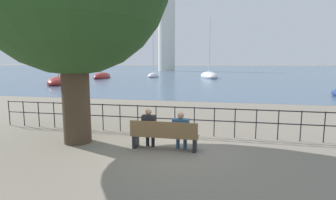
% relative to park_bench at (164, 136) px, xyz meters
% --- Properties ---
extents(ground_plane, '(1000.00, 1000.00, 0.00)m').
position_rel_park_bench_xyz_m(ground_plane, '(0.00, 0.07, -0.44)').
color(ground_plane, gray).
extents(harbor_water, '(600.00, 300.00, 0.01)m').
position_rel_park_bench_xyz_m(harbor_water, '(0.00, 160.26, -0.44)').
color(harbor_water, '#47607A').
rests_on(harbor_water, ground_plane).
extents(park_bench, '(2.06, 0.45, 0.90)m').
position_rel_park_bench_xyz_m(park_bench, '(0.00, 0.00, 0.00)').
color(park_bench, brown).
rests_on(park_bench, ground_plane).
extents(seated_person_left, '(0.39, 0.35, 1.24)m').
position_rel_park_bench_xyz_m(seated_person_left, '(-0.50, 0.08, 0.23)').
color(seated_person_left, black).
rests_on(seated_person_left, ground_plane).
extents(seated_person_right, '(0.50, 0.35, 1.17)m').
position_rel_park_bench_xyz_m(seated_person_right, '(0.50, 0.08, 0.21)').
color(seated_person_right, navy).
rests_on(seated_person_right, ground_plane).
extents(promenade_railing, '(14.37, 0.04, 1.05)m').
position_rel_park_bench_xyz_m(promenade_railing, '(0.00, 1.79, 0.25)').
color(promenade_railing, black).
rests_on(promenade_railing, ground_plane).
extents(sailboat_1, '(4.93, 7.28, 11.90)m').
position_rel_park_bench_xyz_m(sailboat_1, '(-18.58, 21.89, -0.11)').
color(sailboat_1, maroon).
rests_on(sailboat_1, ground_plane).
extents(sailboat_2, '(3.14, 7.36, 9.64)m').
position_rel_park_bench_xyz_m(sailboat_2, '(-19.09, 35.08, -0.11)').
color(sailboat_2, maroon).
rests_on(sailboat_2, ground_plane).
extents(sailboat_4, '(4.56, 8.13, 10.99)m').
position_rel_park_bench_xyz_m(sailboat_4, '(-0.84, 40.19, -0.09)').
color(sailboat_4, white).
rests_on(sailboat_4, ground_plane).
extents(sailboat_5, '(2.20, 5.43, 9.89)m').
position_rel_park_bench_xyz_m(sailboat_5, '(-11.33, 40.59, -0.13)').
color(sailboat_5, silver).
rests_on(sailboat_5, ground_plane).
extents(harbor_lighthouse, '(5.66, 5.66, 28.21)m').
position_rel_park_bench_xyz_m(harbor_lighthouse, '(-17.46, 80.76, 12.68)').
color(harbor_lighthouse, silver).
rests_on(harbor_lighthouse, ground_plane).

